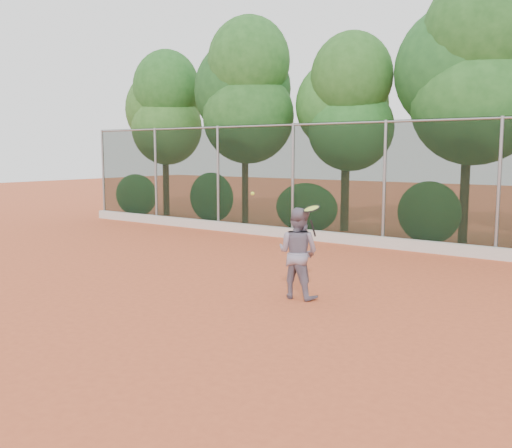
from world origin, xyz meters
The scene contains 7 objects.
ground centered at (0.00, 0.00, 0.00)m, with size 80.00×80.00×0.00m, color #CB5630.
concrete_curb centered at (0.00, 6.82, 0.15)m, with size 24.00×0.20×0.30m, color beige.
tennis_player centered at (1.08, 0.81, 0.82)m, with size 0.80×0.62×1.65m, color slate.
chainlink_fence centered at (0.00, 7.00, 1.86)m, with size 24.09×0.09×3.50m.
foliage_backdrop centered at (-0.55, 8.98, 4.40)m, with size 23.70×3.63×7.55m.
tennis_racket centered at (1.40, 0.73, 1.61)m, with size 0.39×0.38×0.57m.
tennis_ball_in_flight centered at (-0.37, 1.39, 1.80)m, with size 0.07×0.07×0.07m.
Camera 1 is at (6.47, -7.80, 2.64)m, focal length 40.00 mm.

